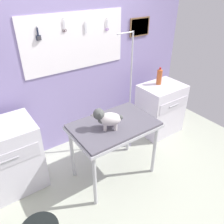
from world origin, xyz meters
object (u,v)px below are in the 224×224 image
at_px(soda_bottle, 159,77).
at_px(counter_left, 5,159).
at_px(grooming_arm, 130,100).
at_px(dog, 107,118).
at_px(cabinet_right, 160,109).
at_px(grooming_table, 114,129).

bearing_deg(soda_bottle, counter_left, 177.80).
xyz_separation_m(grooming_arm, dog, (-0.65, -0.39, 0.13)).
relative_size(counter_left, cabinet_right, 1.06).
bearing_deg(grooming_arm, dog, -149.20).
bearing_deg(counter_left, grooming_arm, -7.15).
height_order(grooming_table, soda_bottle, soda_bottle).
relative_size(grooming_arm, soda_bottle, 6.46).
distance_m(grooming_table, counter_left, 1.35).
height_order(counter_left, cabinet_right, counter_left).
bearing_deg(dog, grooming_arm, 30.80).
relative_size(grooming_table, dog, 3.02).
height_order(dog, counter_left, dog).
bearing_deg(counter_left, grooming_table, -25.68).
distance_m(cabinet_right, soda_bottle, 0.55).
xyz_separation_m(counter_left, soda_bottle, (2.41, -0.09, 0.52)).
xyz_separation_m(grooming_table, counter_left, (-1.19, 0.57, -0.28)).
height_order(dog, soda_bottle, soda_bottle).
relative_size(counter_left, soda_bottle, 3.28).
bearing_deg(cabinet_right, grooming_arm, -176.85).
bearing_deg(counter_left, dog, -29.40).
bearing_deg(counter_left, soda_bottle, -2.20).
xyz_separation_m(grooming_arm, cabinet_right, (0.70, 0.04, -0.40)).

